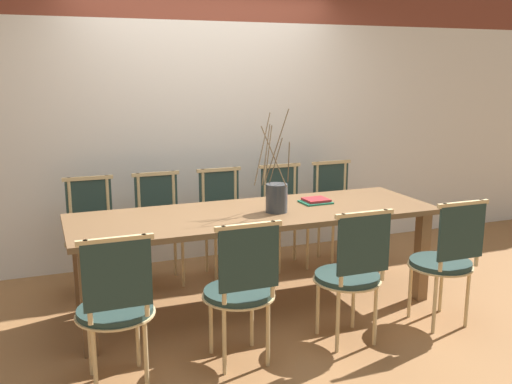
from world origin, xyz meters
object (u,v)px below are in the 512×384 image
(book_stack, at_px, (316,201))
(chair_far_center, at_px, (224,218))
(dining_table, at_px, (256,223))
(chair_near_center, at_px, (351,271))
(vase_centerpiece, at_px, (276,197))

(book_stack, bearing_deg, chair_far_center, 128.24)
(dining_table, relative_size, book_stack, 11.66)
(chair_far_center, bearing_deg, book_stack, 128.24)
(chair_near_center, bearing_deg, dining_table, 114.89)
(chair_far_center, relative_size, book_stack, 3.98)
(vase_centerpiece, bearing_deg, chair_near_center, -72.32)
(vase_centerpiece, relative_size, book_stack, 3.23)
(dining_table, distance_m, chair_far_center, 0.81)
(vase_centerpiece, distance_m, book_stack, 0.46)
(vase_centerpiece, bearing_deg, book_stack, 21.55)
(chair_near_center, bearing_deg, vase_centerpiece, 107.68)
(dining_table, height_order, chair_near_center, chair_near_center)
(chair_near_center, bearing_deg, book_stack, 78.33)
(chair_near_center, xyz_separation_m, chair_far_center, (-0.37, 1.59, 0.00))
(chair_far_center, distance_m, book_stack, 0.93)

